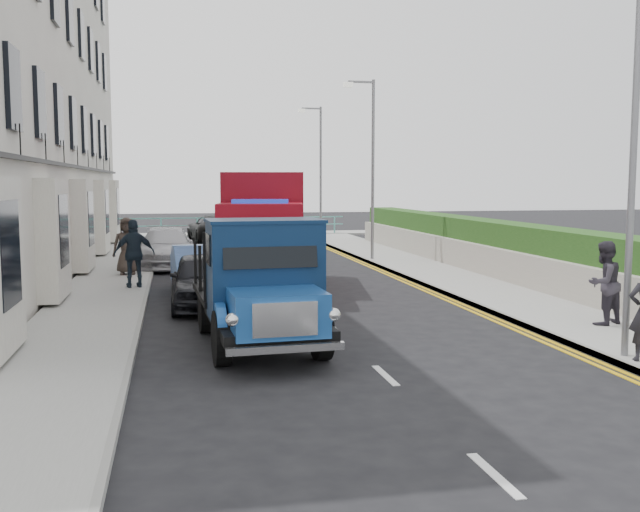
{
  "coord_description": "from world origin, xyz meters",
  "views": [
    {
      "loc": [
        -3.28,
        -12.75,
        3.1
      ],
      "look_at": [
        0.01,
        3.28,
        1.4
      ],
      "focal_mm": 40.0,
      "sensor_mm": 36.0,
      "label": 1
    }
  ],
  "objects": [
    {
      "name": "ground",
      "position": [
        0.0,
        0.0,
        0.0
      ],
      "size": [
        120.0,
        120.0,
        0.0
      ],
      "primitive_type": "plane",
      "color": "black",
      "rests_on": "ground"
    },
    {
      "name": "pavement_west",
      "position": [
        -5.2,
        9.0,
        0.06
      ],
      "size": [
        2.4,
        38.0,
        0.12
      ],
      "primitive_type": "cube",
      "color": "gray",
      "rests_on": "ground"
    },
    {
      "name": "pavement_east",
      "position": [
        5.3,
        9.0,
        0.06
      ],
      "size": [
        2.6,
        38.0,
        0.12
      ],
      "primitive_type": "cube",
      "color": "gray",
      "rests_on": "ground"
    },
    {
      "name": "promenade",
      "position": [
        0.0,
        29.0,
        0.06
      ],
      "size": [
        30.0,
        2.5,
        0.12
      ],
      "primitive_type": "cube",
      "color": "gray",
      "rests_on": "ground"
    },
    {
      "name": "sea_plane",
      "position": [
        0.0,
        60.0,
        0.0
      ],
      "size": [
        120.0,
        120.0,
        0.0
      ],
      "primitive_type": "plane",
      "color": "#4F626C",
      "rests_on": "ground"
    },
    {
      "name": "garden_east",
      "position": [
        7.21,
        9.0,
        0.9
      ],
      "size": [
        1.45,
        28.0,
        1.75
      ],
      "color": "#B2AD9E",
      "rests_on": "ground"
    },
    {
      "name": "seafront_railing",
      "position": [
        0.0,
        28.2,
        0.58
      ],
      "size": [
        13.0,
        0.08,
        1.11
      ],
      "color": "#59B2A5",
      "rests_on": "ground"
    },
    {
      "name": "lamp_near",
      "position": [
        4.18,
        -2.0,
        4.0
      ],
      "size": [
        1.23,
        0.18,
        7.0
      ],
      "color": "slate",
      "rests_on": "ground"
    },
    {
      "name": "lamp_mid",
      "position": [
        4.18,
        14.0,
        4.0
      ],
      "size": [
        1.23,
        0.18,
        7.0
      ],
      "color": "slate",
      "rests_on": "ground"
    },
    {
      "name": "lamp_far",
      "position": [
        4.18,
        24.0,
        4.0
      ],
      "size": [
        1.23,
        0.18,
        7.0
      ],
      "color": "slate",
      "rests_on": "ground"
    },
    {
      "name": "bedford_lorry",
      "position": [
        -1.71,
        0.03,
        1.1
      ],
      "size": [
        2.26,
        5.18,
        2.4
      ],
      "rotation": [
        0.0,
        0.0,
        0.05
      ],
      "color": "black",
      "rests_on": "ground"
    },
    {
      "name": "red_lorry",
      "position": [
        -0.71,
        7.8,
        1.79
      ],
      "size": [
        3.19,
        6.69,
        3.37
      ],
      "rotation": [
        0.0,
        0.0,
        -0.16
      ],
      "color": "black",
      "rests_on": "ground"
    },
    {
      "name": "parked_car_front",
      "position": [
        -2.6,
        5.05,
        0.68
      ],
      "size": [
        1.63,
        3.99,
        1.36
      ],
      "primitive_type": "imported",
      "rotation": [
        0.0,
        0.0,
        -0.01
      ],
      "color": "black",
      "rests_on": "ground"
    },
    {
      "name": "parked_car_mid",
      "position": [
        -2.6,
        7.0,
        0.68
      ],
      "size": [
        1.66,
        4.17,
        1.35
      ],
      "primitive_type": "imported",
      "rotation": [
        0.0,
        0.0,
        0.06
      ],
      "color": "#5F86CC",
      "rests_on": "ground"
    },
    {
      "name": "parked_car_rear",
      "position": [
        -3.6,
        13.88,
        0.71
      ],
      "size": [
        2.15,
        4.94,
        1.41
      ],
      "primitive_type": "imported",
      "rotation": [
        0.0,
        0.0,
        -0.03
      ],
      "color": "#B4B4B9",
      "rests_on": "ground"
    },
    {
      "name": "seafront_car_left",
      "position": [
        -1.23,
        23.82,
        0.72
      ],
      "size": [
        2.91,
        5.39,
        1.44
      ],
      "primitive_type": "imported",
      "rotation": [
        0.0,
        0.0,
        3.25
      ],
      "color": "black",
      "rests_on": "ground"
    },
    {
      "name": "seafront_car_right",
      "position": [
        0.5,
        24.5,
        0.67
      ],
      "size": [
        1.99,
        4.08,
        1.34
      ],
      "primitive_type": "imported",
      "rotation": [
        0.0,
        0.0,
        -0.11
      ],
      "color": "silver",
      "rests_on": "ground"
    },
    {
      "name": "pedestrian_east_far",
      "position": [
        5.51,
        0.51,
        1.0
      ],
      "size": [
        1.04,
        0.92,
        1.76
      ],
      "primitive_type": "imported",
      "rotation": [
        0.0,
        0.0,
        3.5
      ],
      "color": "#2E2A33",
      "rests_on": "pavement_east"
    },
    {
      "name": "pedestrian_west_near",
      "position": [
        -4.4,
        7.98,
        1.09
      ],
      "size": [
        1.19,
        0.63,
        1.93
      ],
      "primitive_type": "imported",
      "rotation": [
        0.0,
        0.0,
        3.29
      ],
      "color": "#1C2732",
      "rests_on": "pavement_west"
    },
    {
      "name": "pedestrian_west_far",
      "position": [
        -4.79,
        11.0,
        1.05
      ],
      "size": [
        0.91,
        0.6,
        1.85
      ],
      "primitive_type": "imported",
      "rotation": [
        0.0,
        0.0,
        0.01
      ],
      "color": "#382E28",
      "rests_on": "pavement_west"
    }
  ]
}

